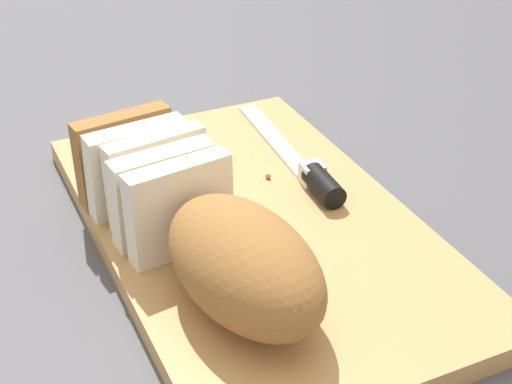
# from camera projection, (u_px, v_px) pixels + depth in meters

# --- Properties ---
(ground_plane) EXTENTS (3.00, 3.00, 0.00)m
(ground_plane) POSITION_uv_depth(u_px,v_px,m) (256.00, 239.00, 0.71)
(ground_plane) COLOR #4C4C51
(cutting_board) EXTENTS (0.47, 0.29, 0.02)m
(cutting_board) POSITION_uv_depth(u_px,v_px,m) (256.00, 230.00, 0.70)
(cutting_board) COLOR tan
(cutting_board) RESTS_ON ground_plane
(bread_loaf) EXTENTS (0.30, 0.13, 0.08)m
(bread_loaf) POSITION_uv_depth(u_px,v_px,m) (205.00, 229.00, 0.61)
(bread_loaf) COLOR #996633
(bread_loaf) RESTS_ON cutting_board
(bread_knife) EXTENTS (0.23, 0.04, 0.02)m
(bread_knife) POSITION_uv_depth(u_px,v_px,m) (310.00, 173.00, 0.75)
(bread_knife) COLOR silver
(bread_knife) RESTS_ON cutting_board
(crumb_near_knife) EXTENTS (0.01, 0.01, 0.01)m
(crumb_near_knife) POSITION_uv_depth(u_px,v_px,m) (318.00, 191.00, 0.73)
(crumb_near_knife) COLOR #A8753D
(crumb_near_knife) RESTS_ON cutting_board
(crumb_near_loaf) EXTENTS (0.01, 0.01, 0.01)m
(crumb_near_loaf) POSITION_uv_depth(u_px,v_px,m) (268.00, 176.00, 0.76)
(crumb_near_loaf) COLOR #A8753D
(crumb_near_loaf) RESTS_ON cutting_board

